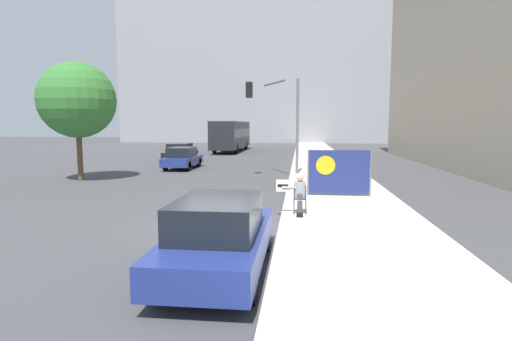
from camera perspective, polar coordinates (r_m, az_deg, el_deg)
ground_plane at (r=11.39m, az=-4.24°, el=-8.29°), size 160.00×160.00×0.00m
sidewalk_curb at (r=26.03m, az=9.79°, el=0.17°), size 4.29×90.00×0.14m
building_backdrop_far at (r=70.69m, az=3.11°, el=13.90°), size 52.00×12.00×23.96m
seated_protester at (r=12.52m, az=6.19°, el=-3.20°), size 0.95×0.77×1.23m
protest_banner at (r=15.89m, az=11.72°, el=-0.18°), size 2.46×0.06×1.80m
traffic_light_pole at (r=22.40m, az=3.33°, el=8.74°), size 2.87×2.64×5.36m
parked_car_curbside at (r=7.99m, az=-5.32°, el=-9.24°), size 1.79×4.38×1.50m
car_on_road_nearest at (r=27.01m, az=-10.48°, el=1.77°), size 1.72×4.22×1.43m
car_on_road_midblock at (r=32.32m, az=-10.76°, el=2.54°), size 1.76×4.28×1.45m
city_bus_on_road at (r=44.21m, az=-3.54°, el=5.19°), size 2.54×11.88×3.27m
street_tree_near_curb at (r=22.84m, az=-24.19°, el=9.15°), size 3.91×3.91×6.14m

